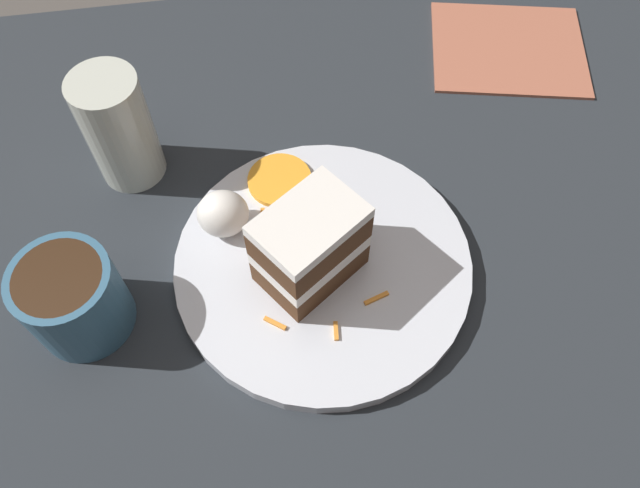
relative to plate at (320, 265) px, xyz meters
The scene contains 10 objects.
ground_plane 0.05m from the plate, 95.71° to the right, with size 6.00×6.00×0.00m, color #4C4742.
dining_table 0.04m from the plate, 95.71° to the right, with size 1.18×0.81×0.03m, color #282D33.
plate is the anchor object (origin of this frame).
cake_slice 0.06m from the plate, 38.62° to the left, with size 0.11×0.11×0.09m.
cream_dollop 0.11m from the plate, 31.37° to the right, with size 0.05×0.05×0.05m, color white.
orange_garnish 0.10m from the plate, 75.01° to the right, with size 0.07×0.07×0.01m, color orange.
carrot_shreds_scatter 0.04m from the plate, 73.48° to the left, with size 0.12×0.15×0.00m.
drinking_glass 0.24m from the plate, 40.78° to the right, with size 0.07×0.07×0.13m.
coffee_mug 0.23m from the plate, ahead, with size 0.09×0.09×0.09m.
menu_card 0.39m from the plate, 135.99° to the right, with size 0.16×0.19×0.00m, color #B2664C.
Camera 1 is at (0.05, 0.32, 0.58)m, focal length 35.00 mm.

